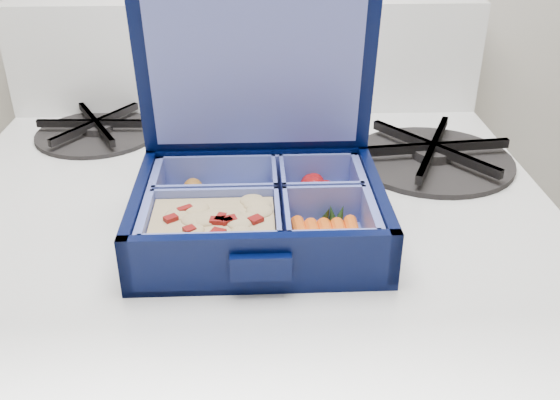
{
  "coord_description": "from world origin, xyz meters",
  "views": [
    {
      "loc": [
        -0.13,
        1.07,
        1.31
      ],
      "look_at": [
        -0.11,
        1.59,
        1.03
      ],
      "focal_mm": 40.0,
      "sensor_mm": 36.0,
      "label": 1
    }
  ],
  "objects": [
    {
      "name": "fork",
      "position": [
        -0.06,
        1.72,
        0.99
      ],
      "size": [
        0.16,
        0.13,
        0.01
      ],
      "primitive_type": null,
      "rotation": [
        0.0,
        0.0,
        -0.92
      ],
      "color": "#B4B4B4",
      "rests_on": "stove"
    },
    {
      "name": "bento_box",
      "position": [
        -0.14,
        1.58,
        1.02
      ],
      "size": [
        0.23,
        0.18,
        0.06
      ],
      "primitive_type": null,
      "rotation": [
        0.0,
        0.0,
        0.01
      ],
      "color": "black",
      "rests_on": "stove"
    },
    {
      "name": "burner_grate_rear",
      "position": [
        -0.35,
        1.84,
        1.0
      ],
      "size": [
        0.17,
        0.17,
        0.02
      ],
      "primitive_type": "cylinder",
      "rotation": [
        0.0,
        0.0,
        -0.04
      ],
      "color": "black",
      "rests_on": "stove"
    },
    {
      "name": "burner_grate",
      "position": [
        0.07,
        1.75,
        1.0
      ],
      "size": [
        0.22,
        0.22,
        0.03
      ],
      "primitive_type": "cylinder",
      "rotation": [
        0.0,
        0.0,
        0.11
      ],
      "color": "black",
      "rests_on": "stove"
    }
  ]
}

